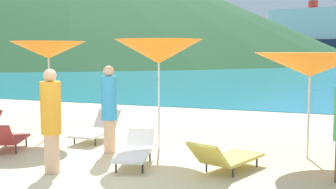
% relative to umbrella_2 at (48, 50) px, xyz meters
% --- Properties ---
extents(ground_plane, '(50.00, 100.00, 0.30)m').
position_rel_umbrella_2_xyz_m(ground_plane, '(2.95, 7.03, -2.30)').
color(ground_plane, beige).
extents(ocean_water, '(650.00, 440.00, 0.02)m').
position_rel_umbrella_2_xyz_m(ocean_water, '(2.95, 226.35, -2.14)').
color(ocean_water, teal).
rests_on(ocean_water, ground_plane).
extents(umbrella_2, '(1.83, 1.83, 2.36)m').
position_rel_umbrella_2_xyz_m(umbrella_2, '(0.00, 0.00, 0.00)').
color(umbrella_2, silver).
rests_on(umbrella_2, ground_plane).
extents(umbrella_3, '(1.99, 1.99, 2.37)m').
position_rel_umbrella_2_xyz_m(umbrella_3, '(3.12, -0.48, -0.03)').
color(umbrella_3, silver).
rests_on(umbrella_3, ground_plane).
extents(umbrella_4, '(2.30, 2.30, 2.09)m').
position_rel_umbrella_2_xyz_m(umbrella_4, '(6.16, -0.12, -0.29)').
color(umbrella_4, silver).
rests_on(umbrella_4, ground_plane).
extents(lounge_chair_3, '(0.92, 1.65, 0.56)m').
position_rel_umbrella_2_xyz_m(lounge_chair_3, '(3.16, -1.77, -1.87)').
color(lounge_chair_3, white).
rests_on(lounge_chair_3, ground_plane).
extents(lounge_chair_4, '(1.12, 1.75, 0.63)m').
position_rel_umbrella_2_xyz_m(lounge_chair_4, '(4.86, -1.67, -1.88)').
color(lounge_chair_4, '#D8BF4C').
rests_on(lounge_chair_4, ground_plane).
extents(lounge_chair_7, '(0.67, 1.59, 0.65)m').
position_rel_umbrella_2_xyz_m(lounge_chair_7, '(1.35, -0.02, -1.87)').
color(lounge_chair_7, white).
rests_on(lounge_chair_7, ground_plane).
extents(lounge_chair_8, '(1.03, 1.52, 0.68)m').
position_rel_umbrella_2_xyz_m(lounge_chair_8, '(0.21, -1.80, -1.85)').
color(lounge_chair_8, '#A53333').
rests_on(lounge_chair_8, ground_plane).
extents(beachgoer_0, '(0.35, 0.35, 1.82)m').
position_rel_umbrella_2_xyz_m(beachgoer_0, '(2.05, -2.82, -1.18)').
color(beachgoer_0, '#DBAA84').
rests_on(beachgoer_0, ground_plane).
extents(beachgoer_1, '(0.32, 0.32, 1.82)m').
position_rel_umbrella_2_xyz_m(beachgoer_1, '(2.24, -1.08, -1.17)').
color(beachgoer_1, '#DBAA84').
rests_on(beachgoer_1, ground_plane).
extents(cruise_ship, '(64.98, 25.36, 21.24)m').
position_rel_umbrella_2_xyz_m(cruise_ship, '(6.57, 167.89, 5.98)').
color(cruise_ship, '#262D47').
rests_on(cruise_ship, ocean_water).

